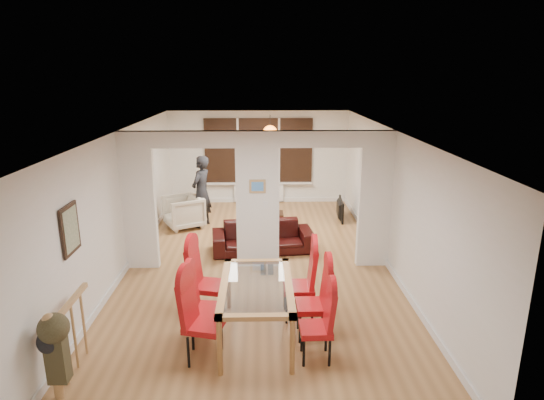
{
  "coord_description": "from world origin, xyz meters",
  "views": [
    {
      "loc": [
        0.07,
        -8.15,
        3.6
      ],
      "look_at": [
        0.28,
        0.6,
        1.14
      ],
      "focal_mm": 30.0,
      "sensor_mm": 36.0,
      "label": 1
    }
  ],
  "objects_px": {
    "armchair": "(184,212)",
    "television": "(337,209)",
    "dining_chair_lb": "(206,305)",
    "sofa": "(263,237)",
    "bowl": "(264,211)",
    "dining_chair_lc": "(208,280)",
    "person": "(201,191)",
    "dining_chair_la": "(204,318)",
    "bottle": "(266,209)",
    "dining_chair_rc": "(299,282)",
    "dining_chair_ra": "(316,324)",
    "dining_chair_rb": "(312,300)",
    "coffee_table": "(264,217)",
    "dining_table": "(257,311)"
  },
  "relations": [
    {
      "from": "television",
      "to": "bottle",
      "type": "relative_size",
      "value": 3.57
    },
    {
      "from": "television",
      "to": "bowl",
      "type": "height_order",
      "value": "television"
    },
    {
      "from": "dining_chair_la",
      "to": "bowl",
      "type": "distance_m",
      "value": 5.82
    },
    {
      "from": "bottle",
      "to": "dining_chair_lc",
      "type": "bearing_deg",
      "value": -101.73
    },
    {
      "from": "dining_chair_rc",
      "to": "bowl",
      "type": "height_order",
      "value": "dining_chair_rc"
    },
    {
      "from": "armchair",
      "to": "coffee_table",
      "type": "height_order",
      "value": "armchair"
    },
    {
      "from": "dining_chair_rb",
      "to": "bottle",
      "type": "distance_m",
      "value": 5.14
    },
    {
      "from": "person",
      "to": "coffee_table",
      "type": "relative_size",
      "value": 1.8
    },
    {
      "from": "sofa",
      "to": "coffee_table",
      "type": "bearing_deg",
      "value": 82.17
    },
    {
      "from": "dining_chair_lb",
      "to": "sofa",
      "type": "distance_m",
      "value": 3.35
    },
    {
      "from": "dining_chair_lb",
      "to": "bowl",
      "type": "bearing_deg",
      "value": 87.46
    },
    {
      "from": "bottle",
      "to": "dining_chair_ra",
      "type": "bearing_deg",
      "value": -84.24
    },
    {
      "from": "armchair",
      "to": "television",
      "type": "relative_size",
      "value": 0.93
    },
    {
      "from": "dining_chair_la",
      "to": "armchair",
      "type": "bearing_deg",
      "value": 116.36
    },
    {
      "from": "dining_chair_lc",
      "to": "dining_chair_ra",
      "type": "relative_size",
      "value": 1.14
    },
    {
      "from": "dining_chair_lb",
      "to": "bowl",
      "type": "xyz_separation_m",
      "value": [
        0.85,
        5.29,
        -0.27
      ]
    },
    {
      "from": "dining_chair_rb",
      "to": "dining_chair_rc",
      "type": "relative_size",
      "value": 0.95
    },
    {
      "from": "coffee_table",
      "to": "bottle",
      "type": "xyz_separation_m",
      "value": [
        0.05,
        -0.05,
        0.24
      ]
    },
    {
      "from": "dining_chair_lc",
      "to": "dining_chair_la",
      "type": "bearing_deg",
      "value": -73.21
    },
    {
      "from": "dining_chair_ra",
      "to": "dining_chair_rb",
      "type": "relative_size",
      "value": 0.93
    },
    {
      "from": "dining_chair_lb",
      "to": "dining_chair_rc",
      "type": "relative_size",
      "value": 0.9
    },
    {
      "from": "dining_chair_rc",
      "to": "armchair",
      "type": "distance_m",
      "value": 4.89
    },
    {
      "from": "sofa",
      "to": "coffee_table",
      "type": "xyz_separation_m",
      "value": [
        0.05,
        1.95,
        -0.19
      ]
    },
    {
      "from": "dining_chair_lc",
      "to": "person",
      "type": "relative_size",
      "value": 0.67
    },
    {
      "from": "dining_chair_lb",
      "to": "sofa",
      "type": "relative_size",
      "value": 0.5
    },
    {
      "from": "dining_chair_rc",
      "to": "person",
      "type": "bearing_deg",
      "value": 115.79
    },
    {
      "from": "dining_chair_la",
      "to": "bottle",
      "type": "bearing_deg",
      "value": 95.56
    },
    {
      "from": "dining_table",
      "to": "bowl",
      "type": "relative_size",
      "value": 7.98
    },
    {
      "from": "dining_chair_rc",
      "to": "sofa",
      "type": "xyz_separation_m",
      "value": [
        -0.53,
        2.69,
        -0.27
      ]
    },
    {
      "from": "dining_chair_rc",
      "to": "coffee_table",
      "type": "bearing_deg",
      "value": 97.19
    },
    {
      "from": "dining_chair_lb",
      "to": "dining_chair_la",
      "type": "bearing_deg",
      "value": -78.76
    },
    {
      "from": "armchair",
      "to": "person",
      "type": "bearing_deg",
      "value": 75.86
    },
    {
      "from": "dining_chair_la",
      "to": "sofa",
      "type": "height_order",
      "value": "dining_chair_la"
    },
    {
      "from": "coffee_table",
      "to": "bottle",
      "type": "bearing_deg",
      "value": -47.22
    },
    {
      "from": "dining_chair_ra",
      "to": "armchair",
      "type": "bearing_deg",
      "value": 114.86
    },
    {
      "from": "dining_chair_lb",
      "to": "dining_chair_rb",
      "type": "bearing_deg",
      "value": 7.86
    },
    {
      "from": "armchair",
      "to": "coffee_table",
      "type": "distance_m",
      "value": 1.99
    },
    {
      "from": "bowl",
      "to": "sofa",
      "type": "bearing_deg",
      "value": -91.34
    },
    {
      "from": "sofa",
      "to": "bowl",
      "type": "relative_size",
      "value": 9.46
    },
    {
      "from": "dining_table",
      "to": "dining_chair_la",
      "type": "bearing_deg",
      "value": -144.2
    },
    {
      "from": "dining_chair_la",
      "to": "person",
      "type": "height_order",
      "value": "person"
    },
    {
      "from": "television",
      "to": "bowl",
      "type": "bearing_deg",
      "value": 95.72
    },
    {
      "from": "dining_chair_rc",
      "to": "person",
      "type": "relative_size",
      "value": 0.67
    },
    {
      "from": "dining_chair_rb",
      "to": "coffee_table",
      "type": "relative_size",
      "value": 1.15
    },
    {
      "from": "dining_chair_rb",
      "to": "dining_chair_la",
      "type": "bearing_deg",
      "value": -161.96
    },
    {
      "from": "dining_chair_ra",
      "to": "bowl",
      "type": "distance_m",
      "value": 5.83
    },
    {
      "from": "dining_chair_ra",
      "to": "bowl",
      "type": "relative_size",
      "value": 4.63
    },
    {
      "from": "dining_chair_rb",
      "to": "armchair",
      "type": "bearing_deg",
      "value": 117.27
    },
    {
      "from": "sofa",
      "to": "television",
      "type": "bearing_deg",
      "value": 41.17
    },
    {
      "from": "sofa",
      "to": "armchair",
      "type": "xyz_separation_m",
      "value": [
        -1.89,
        1.55,
        0.08
      ]
    }
  ]
}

